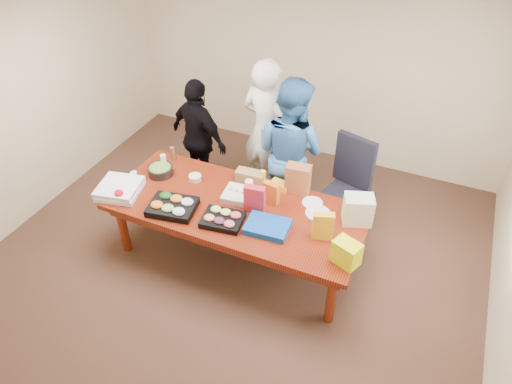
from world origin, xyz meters
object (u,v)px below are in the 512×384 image
at_px(person_right, 290,152).
at_px(sheet_cake, 242,196).
at_px(person_center, 266,131).
at_px(salad_bowl, 160,170).
at_px(conference_table, 237,231).
at_px(office_chair, 346,194).

distance_m(person_right, sheet_cake, 0.85).
height_order(person_center, salad_bowl, person_center).
distance_m(person_center, salad_bowl, 1.41).
relative_size(conference_table, sheet_cake, 6.73).
relative_size(person_right, sheet_cake, 4.55).
bearing_deg(office_chair, conference_table, -121.61).
bearing_deg(sheet_cake, office_chair, 30.47).
bearing_deg(person_right, person_center, -16.92).
bearing_deg(office_chair, salad_bowl, -144.47).
distance_m(person_center, sheet_cake, 1.12).
bearing_deg(office_chair, sheet_cake, -126.79).
height_order(office_chair, person_center, person_center).
xyz_separation_m(conference_table, salad_bowl, (-1.08, 0.17, 0.42)).
distance_m(conference_table, office_chair, 1.36).
bearing_deg(salad_bowl, sheet_cake, -1.12).
xyz_separation_m(office_chair, sheet_cake, (-0.99, -0.75, 0.20)).
xyz_separation_m(person_center, sheet_cake, (0.18, -1.09, -0.17)).
height_order(conference_table, person_right, person_right).
xyz_separation_m(office_chair, person_center, (-1.17, 0.35, 0.37)).
bearing_deg(salad_bowl, person_center, 50.00).
relative_size(office_chair, person_center, 0.61).
relative_size(conference_table, person_right, 1.48).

